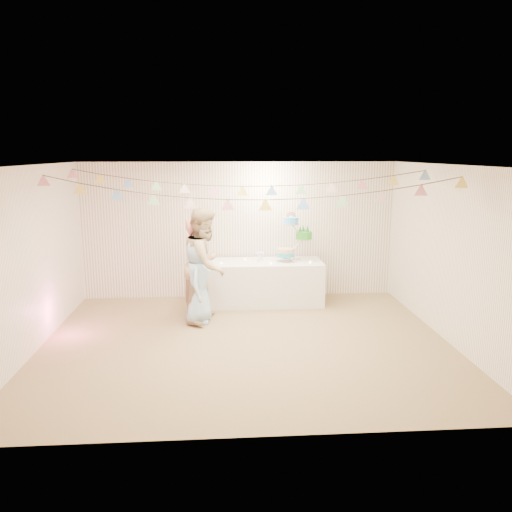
{
  "coord_description": "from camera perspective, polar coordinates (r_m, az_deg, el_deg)",
  "views": [
    {
      "loc": [
        -0.35,
        -6.97,
        2.77
      ],
      "look_at": [
        0.2,
        0.8,
        1.15
      ],
      "focal_mm": 35.0,
      "sensor_mm": 36.0,
      "label": 1
    }
  ],
  "objects": [
    {
      "name": "back_wall",
      "position": [
        9.59,
        -1.91,
        2.93
      ],
      "size": [
        6.0,
        6.0,
        0.0
      ],
      "primitive_type": "plane",
      "color": "white",
      "rests_on": "ground"
    },
    {
      "name": "bunting_back",
      "position": [
        8.09,
        -1.58,
        8.77
      ],
      "size": [
        5.6,
        1.1,
        0.4
      ],
      "primitive_type": null,
      "color": "pink",
      "rests_on": "ceiling"
    },
    {
      "name": "cake_bottom",
      "position": [
        9.23,
        3.46,
        -0.36
      ],
      "size": [
        0.31,
        0.31,
        0.15
      ],
      "primitive_type": null,
      "color": "#2BA6CA",
      "rests_on": "cake_stand"
    },
    {
      "name": "left_wall",
      "position": [
        7.6,
        -24.37,
        -0.47
      ],
      "size": [
        5.0,
        5.0,
        0.0
      ],
      "primitive_type": "plane",
      "color": "white",
      "rests_on": "ground"
    },
    {
      "name": "tealight_3",
      "position": [
        9.45,
        2.98,
        -0.22
      ],
      "size": [
        0.04,
        0.04,
        0.03
      ],
      "primitive_type": "cylinder",
      "color": "#FFD88C",
      "rests_on": "table"
    },
    {
      "name": "tealight_1",
      "position": [
        9.36,
        -1.25,
        -0.33
      ],
      "size": [
        0.04,
        0.04,
        0.03
      ],
      "primitive_type": "cylinder",
      "color": "#FFD88C",
      "rests_on": "table"
    },
    {
      "name": "person_adult_a",
      "position": [
        8.51,
        -6.62,
        -1.37
      ],
      "size": [
        0.62,
        0.73,
        1.7
      ],
      "primitive_type": "imported",
      "rotation": [
        0.0,
        0.0,
        1.17
      ],
      "color": "#E58077",
      "rests_on": "floor"
    },
    {
      "name": "tealight_0",
      "position": [
        9.02,
        -4.0,
        -0.81
      ],
      "size": [
        0.04,
        0.04,
        0.03
      ],
      "primitive_type": "cylinder",
      "color": "#FFD88C",
      "rests_on": "table"
    },
    {
      "name": "tealight_4",
      "position": [
        9.14,
        6.21,
        -0.7
      ],
      "size": [
        0.04,
        0.04,
        0.03
      ],
      "primitive_type": "cylinder",
      "color": "#FFD88C",
      "rests_on": "table"
    },
    {
      "name": "platter",
      "position": [
        9.14,
        -2.22,
        -0.97
      ],
      "size": [
        0.36,
        0.36,
        0.02
      ],
      "primitive_type": "cylinder",
      "color": "white",
      "rests_on": "table"
    },
    {
      "name": "person_child",
      "position": [
        8.25,
        -6.65,
        -2.89
      ],
      "size": [
        0.53,
        0.73,
        1.39
      ],
      "primitive_type": "imported",
      "rotation": [
        0.0,
        0.0,
        1.44
      ],
      "color": "#9CC2DE",
      "rests_on": "floor"
    },
    {
      "name": "person_adult_b",
      "position": [
        8.28,
        -5.82,
        -1.01
      ],
      "size": [
        0.94,
        1.08,
        1.9
      ],
      "primitive_type": "imported",
      "rotation": [
        0.0,
        0.0,
        1.3
      ],
      "color": "tan",
      "rests_on": "floor"
    },
    {
      "name": "posy",
      "position": [
        9.24,
        0.47,
        -0.31
      ],
      "size": [
        0.16,
        0.16,
        0.18
      ],
      "primitive_type": null,
      "color": "white",
      "rests_on": "table"
    },
    {
      "name": "ceiling",
      "position": [
        6.98,
        -1.2,
        10.35
      ],
      "size": [
        6.0,
        6.0,
        0.0
      ],
      "primitive_type": "plane",
      "color": "silver",
      "rests_on": "ground"
    },
    {
      "name": "right_wall",
      "position": [
        7.87,
        21.23,
        0.18
      ],
      "size": [
        5.0,
        5.0,
        0.0
      ],
      "primitive_type": "plane",
      "color": "white",
      "rests_on": "ground"
    },
    {
      "name": "cake_top_tier",
      "position": [
        9.17,
        4.04,
        2.98
      ],
      "size": [
        0.25,
        0.25,
        0.19
      ],
      "primitive_type": null,
      "color": "#489FE3",
      "rests_on": "cake_stand"
    },
    {
      "name": "floor",
      "position": [
        7.51,
        -1.11,
        -9.9
      ],
      "size": [
        6.0,
        6.0,
        0.0
      ],
      "primitive_type": "plane",
      "color": "olive",
      "rests_on": "ground"
    },
    {
      "name": "tealight_2",
      "position": [
        9.0,
        1.74,
        -0.82
      ],
      "size": [
        0.04,
        0.04,
        0.03
      ],
      "primitive_type": "cylinder",
      "color": "#FFD88C",
      "rests_on": "table"
    },
    {
      "name": "front_wall",
      "position": [
        4.72,
        0.4,
        -6.42
      ],
      "size": [
        6.0,
        6.0,
        0.0
      ],
      "primitive_type": "plane",
      "color": "white",
      "rests_on": "ground"
    },
    {
      "name": "cake_stand",
      "position": [
        9.25,
        4.36,
        1.77
      ],
      "size": [
        0.76,
        0.45,
        0.85
      ],
      "primitive_type": null,
      "color": "silver",
      "rests_on": "table"
    },
    {
      "name": "cake_middle",
      "position": [
        9.37,
        5.36,
        1.47
      ],
      "size": [
        0.27,
        0.27,
        0.22
      ],
      "primitive_type": null,
      "color": "#278A1E",
      "rests_on": "cake_stand"
    },
    {
      "name": "table",
      "position": [
        9.3,
        0.97,
        -3.02
      ],
      "size": [
        2.12,
        0.85,
        0.8
      ],
      "primitive_type": "cube",
      "color": "white",
      "rests_on": "floor"
    },
    {
      "name": "bunting_front",
      "position": [
        6.79,
        -1.1,
        7.95
      ],
      "size": [
        5.6,
        0.9,
        0.36
      ],
      "primitive_type": null,
      "color": "#72A5E5",
      "rests_on": "ceiling"
    }
  ]
}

